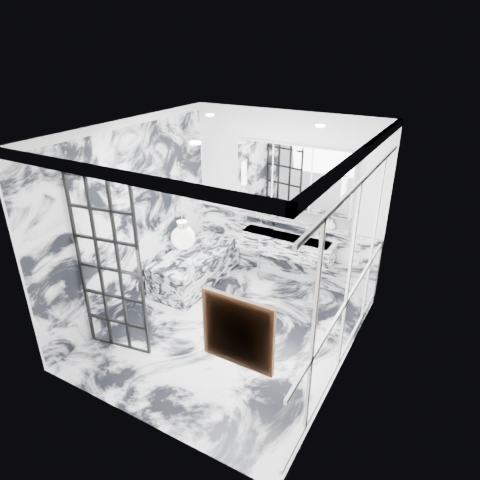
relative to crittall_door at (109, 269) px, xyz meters
The scene contains 25 objects.
floor 1.89m from the crittall_door, 41.53° to the left, with size 3.60×3.60×0.00m, color white.
ceiling 2.19m from the crittall_door, 41.53° to the left, with size 3.60×3.60×0.00m, color white.
wall_back 3.00m from the crittall_door, 68.31° to the left, with size 3.60×3.60×0.00m, color white.
wall_front 1.39m from the crittall_door, 36.58° to the right, with size 3.60×3.60×0.00m, color white.
wall_left 1.12m from the crittall_door, 116.78° to the left, with size 3.60×3.60×0.00m, color white.
wall_right 2.89m from the crittall_door, 19.90° to the left, with size 3.60×3.60×0.00m, color white.
marble_clad_back 3.04m from the crittall_door, 68.13° to the left, with size 3.18×0.05×1.05m, color white.
marble_clad_left 1.10m from the crittall_door, 116.08° to the left, with size 0.02×3.56×2.68m, color white.
panel_molding 2.86m from the crittall_door, 20.04° to the left, with size 0.03×3.40×2.30m, color white.
soap_bottle_a 3.27m from the crittall_door, 55.35° to the left, with size 0.09×0.09×0.23m, color #8C5919.
soap_bottle_b 3.25m from the crittall_door, 55.75° to the left, with size 0.08×0.09×0.19m, color #4C4C51.
soap_bottle_c 3.31m from the crittall_door, 54.38° to the left, with size 0.13×0.13×0.17m, color silver.
face_pot 2.86m from the crittall_door, 70.32° to the left, with size 0.14×0.14×0.14m, color white.
amber_bottle 3.19m from the crittall_door, 57.58° to the left, with size 0.04×0.04×0.10m, color #8C5919.
flower_vase 1.45m from the crittall_door, 77.90° to the left, with size 0.08×0.08×0.12m, color silver.
crittall_door is the anchor object (origin of this frame).
artwork 2.43m from the crittall_door, 19.02° to the right, with size 0.55×0.05×0.55m, color #C35114.
pendant_light 1.58m from the crittall_door, ahead, with size 0.23×0.23×0.23m, color white.
trough_sink 2.86m from the crittall_door, 63.64° to the left, with size 1.60×0.45×0.30m, color silver.
ledge 2.98m from the crittall_door, 65.05° to the left, with size 1.90×0.14×0.04m, color silver.
subway_tile 3.03m from the crittall_door, 65.55° to the left, with size 1.90×0.03×0.23m, color white.
mirror_cabinet 3.05m from the crittall_door, 65.09° to the left, with size 1.90×0.16×1.00m, color white.
sconce_left 2.71m from the crittall_door, 80.52° to the left, with size 0.07×0.07×0.40m, color white.
sconce_right 3.39m from the crittall_door, 51.50° to the left, with size 0.07×0.07×0.40m, color white.
bathtub 2.08m from the crittall_door, 92.12° to the left, with size 0.75×1.65×0.55m, color silver.
Camera 1 is at (2.55, -4.18, 3.77)m, focal length 32.00 mm.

